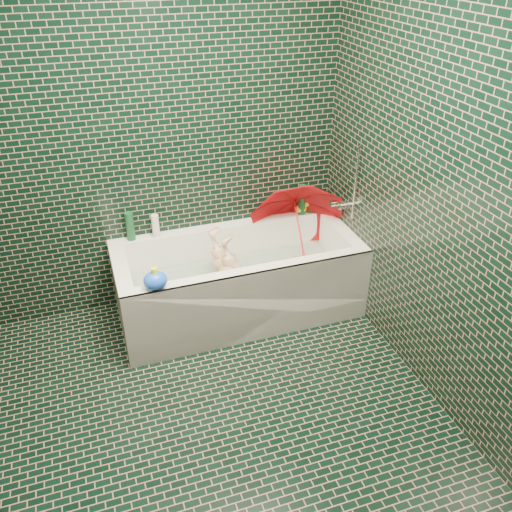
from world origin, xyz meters
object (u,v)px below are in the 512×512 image
object	(u,v)px
bathtub	(239,287)
umbrella	(299,229)
bath_toy	(155,280)
rubber_duck	(302,208)
child	(233,279)

from	to	relation	value
bathtub	umbrella	world-z (taller)	umbrella
bathtub	umbrella	distance (m)	0.61
bath_toy	rubber_duck	bearing A→B (deg)	29.63
child	umbrella	world-z (taller)	umbrella
bathtub	bath_toy	bearing A→B (deg)	-152.90
umbrella	rubber_duck	bearing A→B (deg)	81.04
child	bath_toy	size ratio (longest dim) A/B	5.29
child	bathtub	bearing A→B (deg)	106.44
umbrella	bath_toy	world-z (taller)	umbrella
bathtub	child	distance (m)	0.11
child	rubber_duck	world-z (taller)	rubber_duck
child	bath_toy	world-z (taller)	bath_toy
bath_toy	umbrella	bearing A→B (deg)	22.37
bathtub	umbrella	bearing A→B (deg)	11.37
rubber_duck	bath_toy	xyz separation A→B (m)	(-1.24, -0.65, 0.02)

